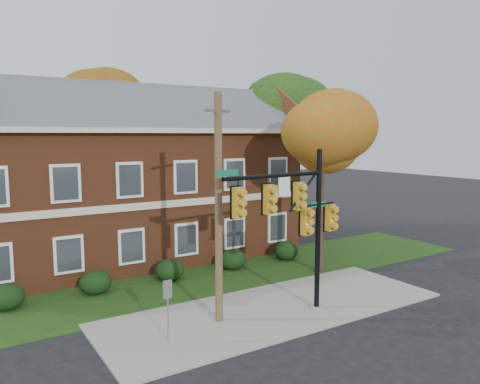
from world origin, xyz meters
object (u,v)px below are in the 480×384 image
apartment_building (130,170)px  hedge_center (170,270)px  tree_far_rear (109,107)px  hedge_right (232,260)px  hedge_left (95,282)px  traffic_signal (297,215)px  tree_right_rear (282,117)px  hedge_far_left (6,297)px  hedge_far_right (286,251)px  utility_pole (219,209)px  sign_post (168,301)px  tree_near_right (327,140)px

apartment_building → hedge_center: size_ratio=13.43×
tree_far_rear → apartment_building: bearing=-99.7°
hedge_right → tree_far_rear: (-2.16, 13.09, 8.32)m
hedge_left → traffic_signal: size_ratio=0.22×
hedge_center → tree_far_rear: (1.34, 13.09, 8.32)m
apartment_building → tree_right_rear: size_ratio=1.77×
traffic_signal → hedge_right: bearing=74.3°
hedge_right → traffic_signal: 7.60m
hedge_far_left → hedge_far_right: bearing=0.0°
apartment_building → utility_pole: size_ratio=2.24×
tree_far_rear → utility_pole: bearing=-95.6°
hedge_left → hedge_far_left: bearing=180.0°
hedge_far_right → sign_post: (-9.83, -6.30, 0.97)m
hedge_left → hedge_right: same height
sign_post → hedge_right: bearing=39.5°
hedge_far_left → utility_pole: (6.50, -5.61, 3.73)m
hedge_far_left → traffic_signal: traffic_signal is taller
hedge_center → traffic_signal: (2.27, -6.67, 3.43)m
hedge_left → tree_right_rear: size_ratio=0.13×
hedge_far_right → tree_far_rear: bearing=113.4°
hedge_far_right → sign_post: size_ratio=0.64×
apartment_building → tree_near_right: size_ratio=2.19×
hedge_far_left → traffic_signal: 11.92m
hedge_center → tree_far_rear: 15.57m
tree_far_rear → sign_post: tree_far_rear is taller
tree_far_rear → hedge_left: bearing=-110.3°
tree_right_rear → utility_pole: 17.09m
hedge_right → hedge_far_right: same height
apartment_building → hedge_far_right: (7.00, -5.25, -4.46)m
hedge_left → hedge_center: (3.50, 0.00, 0.00)m
hedge_right → traffic_signal: traffic_signal is taller
apartment_building → hedge_far_left: size_ratio=13.43×
hedge_left → hedge_center: 3.50m
apartment_building → tree_right_rear: 11.77m
utility_pole → tree_near_right: bearing=-1.0°
apartment_building → tree_near_right: apartment_building is taller
apartment_building → utility_pole: apartment_building is taller
hedge_right → hedge_far_right: (3.50, 0.00, 0.00)m
apartment_building → hedge_right: 7.73m
tree_far_rear → traffic_signal: tree_far_rear is taller
hedge_far_left → hedge_far_right: 14.00m
hedge_far_right → hedge_far_left: bearing=180.0°
hedge_far_right → traffic_signal: traffic_signal is taller
hedge_far_left → tree_far_rear: tree_far_rear is taller
hedge_right → traffic_signal: bearing=-100.5°
hedge_far_left → hedge_right: size_ratio=1.00×
apartment_building → sign_post: 12.40m
tree_right_rear → tree_far_rear: 12.20m
hedge_far_right → utility_pole: size_ratio=0.17×
hedge_far_right → tree_right_rear: bearing=54.8°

